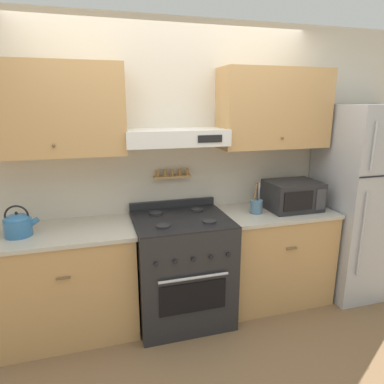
# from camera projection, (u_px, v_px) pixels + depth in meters

# --- Properties ---
(ground_plane) EXTENTS (16.00, 16.00, 0.00)m
(ground_plane) POSITION_uv_depth(u_px,v_px,m) (190.00, 333.00, 2.85)
(ground_plane) COLOR brown
(wall_back) EXTENTS (5.20, 0.46, 2.55)m
(wall_back) POSITION_uv_depth(u_px,v_px,m) (170.00, 151.00, 3.03)
(wall_back) COLOR beige
(wall_back) RESTS_ON ground_plane
(counter_left) EXTENTS (1.08, 0.63, 0.89)m
(counter_left) POSITION_uv_depth(u_px,v_px,m) (68.00, 282.00, 2.78)
(counter_left) COLOR tan
(counter_left) RESTS_ON ground_plane
(counter_right) EXTENTS (1.03, 0.63, 0.89)m
(counter_right) POSITION_uv_depth(u_px,v_px,m) (272.00, 255.00, 3.27)
(counter_right) COLOR tan
(counter_right) RESTS_ON ground_plane
(stove_range) EXTENTS (0.79, 0.73, 0.99)m
(stove_range) POSITION_uv_depth(u_px,v_px,m) (182.00, 268.00, 2.97)
(stove_range) COLOR #232326
(stove_range) RESTS_ON ground_plane
(refrigerator) EXTENTS (0.78, 0.72, 1.84)m
(refrigerator) POSITION_uv_depth(u_px,v_px,m) (362.00, 201.00, 3.35)
(refrigerator) COLOR #ADAFB5
(refrigerator) RESTS_ON ground_plane
(tea_kettle) EXTENTS (0.25, 0.20, 0.24)m
(tea_kettle) POSITION_uv_depth(u_px,v_px,m) (18.00, 224.00, 2.54)
(tea_kettle) COLOR teal
(tea_kettle) RESTS_ON counter_left
(microwave) EXTENTS (0.47, 0.38, 0.26)m
(microwave) POSITION_uv_depth(u_px,v_px,m) (293.00, 195.00, 3.17)
(microwave) COLOR #232326
(microwave) RESTS_ON counter_right
(utensil_crock) EXTENTS (0.11, 0.11, 0.28)m
(utensil_crock) POSITION_uv_depth(u_px,v_px,m) (256.00, 206.00, 3.07)
(utensil_crock) COLOR slate
(utensil_crock) RESTS_ON counter_right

